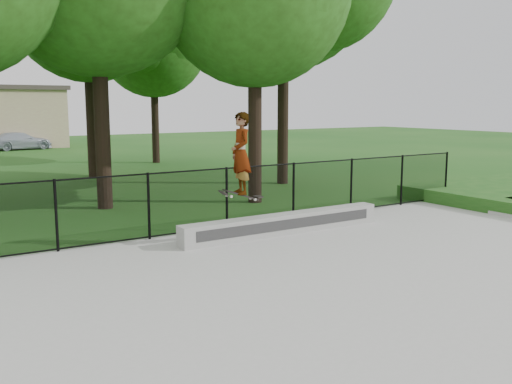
% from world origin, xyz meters
% --- Properties ---
extents(ground, '(100.00, 100.00, 0.00)m').
position_xyz_m(ground, '(0.00, 0.00, 0.00)').
color(ground, '#1A4F16').
rests_on(ground, ground).
extents(concrete_slab, '(14.00, 12.00, 0.06)m').
position_xyz_m(concrete_slab, '(0.00, 0.00, 0.03)').
color(concrete_slab, '#A6A5A0').
rests_on(concrete_slab, ground).
extents(grind_ledge, '(5.33, 0.40, 0.47)m').
position_xyz_m(grind_ledge, '(0.86, 4.70, 0.29)').
color(grind_ledge, '#9E9F9A').
rests_on(grind_ledge, concrete_slab).
extents(car_c, '(3.90, 2.14, 1.17)m').
position_xyz_m(car_c, '(0.72, 34.85, 0.59)').
color(car_c, '#AFB7C7').
rests_on(car_c, ground).
extents(skater_airborne, '(0.81, 0.71, 1.97)m').
position_xyz_m(skater_airborne, '(-0.43, 4.53, 1.98)').
color(skater_airborne, black).
rests_on(skater_airborne, ground).
extents(chainlink_fence, '(16.06, 0.06, 1.50)m').
position_xyz_m(chainlink_fence, '(0.00, 5.90, 0.81)').
color(chainlink_fence, black).
rests_on(chainlink_fence, concrete_slab).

